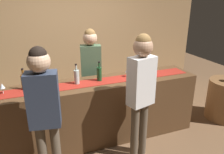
{
  "coord_description": "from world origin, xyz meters",
  "views": [
    {
      "loc": [
        -0.96,
        -2.91,
        2.18
      ],
      "look_at": [
        0.15,
        0.0,
        1.03
      ],
      "focal_mm": 35.44,
      "sensor_mm": 36.0,
      "label": 1
    }
  ],
  "objects_px": {
    "wine_bottle_green": "(99,74)",
    "customer_browsing": "(44,104)",
    "customer_sipping": "(141,85)",
    "wine_glass_mid_counter": "(2,86)",
    "wine_bottle_clear": "(77,77)",
    "wine_bottle_amber": "(24,82)",
    "wine_glass_near_customer": "(127,71)",
    "bartender": "(91,67)"
  },
  "relations": [
    {
      "from": "wine_bottle_green",
      "to": "customer_browsing",
      "type": "relative_size",
      "value": 0.18
    },
    {
      "from": "customer_sipping",
      "to": "customer_browsing",
      "type": "height_order",
      "value": "customer_sipping"
    },
    {
      "from": "wine_bottle_clear",
      "to": "customer_browsing",
      "type": "height_order",
      "value": "customer_browsing"
    },
    {
      "from": "wine_bottle_amber",
      "to": "customer_sipping",
      "type": "distance_m",
      "value": 1.57
    },
    {
      "from": "wine_bottle_clear",
      "to": "wine_glass_near_customer",
      "type": "relative_size",
      "value": 2.1
    },
    {
      "from": "wine_bottle_amber",
      "to": "customer_sipping",
      "type": "bearing_deg",
      "value": -25.64
    },
    {
      "from": "wine_bottle_amber",
      "to": "wine_glass_near_customer",
      "type": "relative_size",
      "value": 2.1
    },
    {
      "from": "wine_bottle_clear",
      "to": "customer_browsing",
      "type": "relative_size",
      "value": 0.18
    },
    {
      "from": "wine_bottle_green",
      "to": "customer_browsing",
      "type": "xyz_separation_m",
      "value": [
        -0.85,
        -0.66,
        -0.03
      ]
    },
    {
      "from": "wine_bottle_clear",
      "to": "wine_glass_near_customer",
      "type": "xyz_separation_m",
      "value": [
        0.8,
        0.01,
        -0.01
      ]
    },
    {
      "from": "wine_glass_mid_counter",
      "to": "wine_bottle_clear",
      "type": "bearing_deg",
      "value": -0.22
    },
    {
      "from": "wine_bottle_green",
      "to": "bartender",
      "type": "relative_size",
      "value": 0.18
    },
    {
      "from": "customer_sipping",
      "to": "wine_glass_mid_counter",
      "type": "bearing_deg",
      "value": 144.53
    },
    {
      "from": "wine_glass_near_customer",
      "to": "customer_sipping",
      "type": "distance_m",
      "value": 0.64
    },
    {
      "from": "bartender",
      "to": "customer_browsing",
      "type": "bearing_deg",
      "value": 65.66
    },
    {
      "from": "wine_bottle_green",
      "to": "wine_glass_near_customer",
      "type": "xyz_separation_m",
      "value": [
        0.46,
        0.01,
        -0.01
      ]
    },
    {
      "from": "wine_bottle_clear",
      "to": "bartender",
      "type": "distance_m",
      "value": 0.66
    },
    {
      "from": "wine_bottle_amber",
      "to": "wine_bottle_green",
      "type": "distance_m",
      "value": 1.05
    },
    {
      "from": "wine_bottle_amber",
      "to": "bartender",
      "type": "distance_m",
      "value": 1.18
    },
    {
      "from": "wine_glass_mid_counter",
      "to": "customer_browsing",
      "type": "relative_size",
      "value": 0.08
    },
    {
      "from": "wine_bottle_amber",
      "to": "wine_glass_mid_counter",
      "type": "height_order",
      "value": "wine_bottle_amber"
    },
    {
      "from": "wine_glass_mid_counter",
      "to": "wine_bottle_green",
      "type": "bearing_deg",
      "value": -0.08
    },
    {
      "from": "wine_glass_mid_counter",
      "to": "bartender",
      "type": "bearing_deg",
      "value": 21.98
    },
    {
      "from": "wine_glass_near_customer",
      "to": "customer_browsing",
      "type": "xyz_separation_m",
      "value": [
        -1.31,
        -0.67,
        -0.03
      ]
    },
    {
      "from": "wine_bottle_clear",
      "to": "customer_sipping",
      "type": "bearing_deg",
      "value": -41.37
    },
    {
      "from": "wine_bottle_amber",
      "to": "wine_glass_mid_counter",
      "type": "bearing_deg",
      "value": -169.08
    },
    {
      "from": "wine_bottle_clear",
      "to": "wine_glass_mid_counter",
      "type": "xyz_separation_m",
      "value": [
        -0.97,
        0.0,
        -0.01
      ]
    },
    {
      "from": "wine_glass_near_customer",
      "to": "customer_browsing",
      "type": "bearing_deg",
      "value": -153.12
    },
    {
      "from": "wine_bottle_green",
      "to": "wine_bottle_amber",
      "type": "bearing_deg",
      "value": 177.1
    },
    {
      "from": "customer_browsing",
      "to": "wine_bottle_green",
      "type": "bearing_deg",
      "value": 48.43
    },
    {
      "from": "wine_bottle_clear",
      "to": "wine_glass_near_customer",
      "type": "distance_m",
      "value": 0.8
    },
    {
      "from": "wine_glass_near_customer",
      "to": "wine_glass_mid_counter",
      "type": "bearing_deg",
      "value": -179.86
    },
    {
      "from": "wine_glass_mid_counter",
      "to": "bartender",
      "type": "relative_size",
      "value": 0.09
    },
    {
      "from": "wine_glass_near_customer",
      "to": "wine_bottle_green",
      "type": "bearing_deg",
      "value": -179.22
    },
    {
      "from": "wine_glass_mid_counter",
      "to": "bartender",
      "type": "height_order",
      "value": "bartender"
    },
    {
      "from": "wine_bottle_amber",
      "to": "wine_bottle_green",
      "type": "bearing_deg",
      "value": -2.9
    },
    {
      "from": "wine_bottle_amber",
      "to": "wine_bottle_clear",
      "type": "distance_m",
      "value": 0.71
    },
    {
      "from": "wine_bottle_clear",
      "to": "wine_bottle_green",
      "type": "bearing_deg",
      "value": 0.31
    },
    {
      "from": "wine_bottle_clear",
      "to": "wine_glass_mid_counter",
      "type": "bearing_deg",
      "value": 179.78
    },
    {
      "from": "customer_browsing",
      "to": "bartender",
      "type": "bearing_deg",
      "value": 64.5
    },
    {
      "from": "wine_bottle_clear",
      "to": "wine_glass_mid_counter",
      "type": "height_order",
      "value": "wine_bottle_clear"
    },
    {
      "from": "wine_glass_mid_counter",
      "to": "customer_sipping",
      "type": "bearing_deg",
      "value": -20.48
    }
  ]
}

